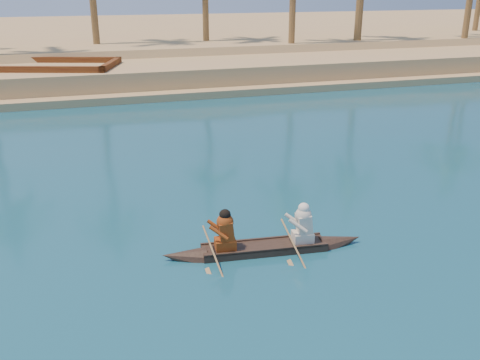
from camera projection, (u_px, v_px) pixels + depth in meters
name	position (u px, v px, depth m)	size (l,w,h in m)	color
sandy_embankment	(167.00, 39.00, 49.20)	(150.00, 51.00, 1.50)	tan
shrub_cluster	(208.00, 51.00, 35.21)	(100.00, 6.00, 2.40)	#1E3513
canoe	(264.00, 242.00, 11.41)	(4.42, 1.04, 1.21)	#3B2920
barge_mid	(7.00, 79.00, 27.98)	(11.91, 7.15, 1.88)	brown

